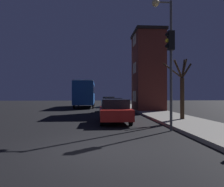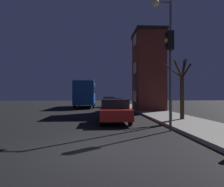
# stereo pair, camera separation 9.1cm
# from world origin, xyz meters

# --- Properties ---
(ground_plane) EXTENTS (120.00, 120.00, 0.00)m
(ground_plane) POSITION_xyz_m (0.00, 0.00, 0.00)
(ground_plane) COLOR black
(brick_building) EXTENTS (3.07, 4.27, 8.19)m
(brick_building) POSITION_xyz_m (5.34, 15.90, 4.27)
(brick_building) COLOR brown
(brick_building) RESTS_ON sidewalk
(streetlamp) EXTENTS (1.18, 0.42, 7.01)m
(streetlamp) POSITION_xyz_m (3.95, 5.50, 4.90)
(streetlamp) COLOR #4C4C4C
(streetlamp) RESTS_ON sidewalk
(traffic_light) EXTENTS (0.43, 0.24, 4.68)m
(traffic_light) POSITION_xyz_m (3.47, 3.25, 3.34)
(traffic_light) COLOR #4C4C4C
(traffic_light) RESTS_ON ground
(bare_tree) EXTENTS (2.07, 1.19, 3.96)m
(bare_tree) POSITION_xyz_m (5.46, 6.89, 2.09)
(bare_tree) COLOR #382819
(bare_tree) RESTS_ON sidewalk
(bus) EXTENTS (2.51, 9.51, 3.50)m
(bus) POSITION_xyz_m (-1.69, 23.50, 2.09)
(bus) COLOR #194793
(bus) RESTS_ON ground
(car_near_lane) EXTENTS (1.76, 4.77, 1.43)m
(car_near_lane) POSITION_xyz_m (1.08, 6.61, 0.74)
(car_near_lane) COLOR #B21E19
(car_near_lane) RESTS_ON ground
(car_mid_lane) EXTENTS (1.86, 4.37, 1.38)m
(car_mid_lane) POSITION_xyz_m (1.52, 14.58, 0.73)
(car_mid_lane) COLOR olive
(car_mid_lane) RESTS_ON ground
(car_far_lane) EXTENTS (1.76, 4.32, 1.46)m
(car_far_lane) POSITION_xyz_m (1.53, 23.53, 0.76)
(car_far_lane) COLOR beige
(car_far_lane) RESTS_ON ground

